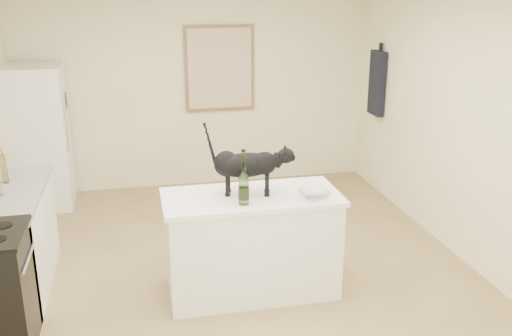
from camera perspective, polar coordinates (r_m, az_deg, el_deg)
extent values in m
plane|color=#A08455|center=(5.34, -1.95, -11.12)|extent=(5.50, 5.50, 0.00)
plane|color=beige|center=(7.50, -5.93, 7.94)|extent=(4.50, 0.00, 4.50)
plane|color=beige|center=(2.40, 10.20, -15.05)|extent=(4.50, 0.00, 4.50)
plane|color=beige|center=(5.68, 20.87, 3.59)|extent=(0.00, 5.50, 5.50)
cube|color=white|center=(4.99, -0.44, -7.78)|extent=(1.44, 0.67, 0.86)
cube|color=white|center=(4.81, -0.46, -2.94)|extent=(1.50, 0.70, 0.04)
cube|color=white|center=(5.47, -23.30, -6.92)|extent=(0.60, 1.40, 0.86)
cube|color=gray|center=(5.31, -23.89, -2.50)|extent=(0.62, 1.44, 0.04)
cube|color=white|center=(7.25, -20.94, 2.84)|extent=(0.68, 0.68, 1.70)
cube|color=brown|center=(7.47, -3.65, 9.90)|extent=(0.90, 0.03, 1.10)
cube|color=beige|center=(7.46, -3.63, 9.88)|extent=(0.82, 0.00, 1.02)
cube|color=black|center=(7.39, 12.00, 8.29)|extent=(0.08, 0.34, 0.80)
cylinder|color=#3B6127|center=(4.54, -1.25, -1.25)|extent=(0.10, 0.10, 0.40)
imported|color=white|center=(4.75, 5.82, -2.67)|extent=(0.30, 0.30, 0.06)
cube|color=beige|center=(7.22, -18.47, 6.50)|extent=(0.07, 0.15, 0.20)
cylinder|color=brown|center=(5.53, -23.87, -0.09)|extent=(0.06, 0.06, 0.26)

